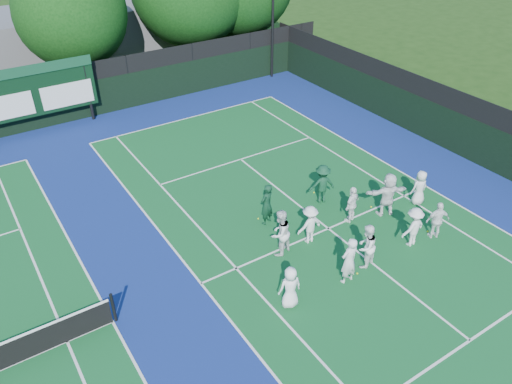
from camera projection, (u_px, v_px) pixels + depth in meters
ground at (346, 243)px, 18.35m from camera, size 120.00×120.00×0.00m
court_apron at (187, 290)px, 16.31m from camera, size 34.00×32.00×0.01m
near_court at (328, 229)px, 19.04m from camera, size 11.05×23.85×0.01m
back_fence at (57, 100)px, 26.07m from camera, size 34.00×0.08×3.00m
divider_fence_right at (485, 138)px, 22.41m from camera, size 0.08×32.00×3.00m
scoreboard at (34, 91)px, 24.86m from camera, size 6.00×0.21×3.55m
clubhouse at (84, 38)px, 33.15m from camera, size 18.00×6.00×4.00m
tree_c at (74, 15)px, 27.97m from camera, size 6.19×6.19×7.85m
tennis_ball_0 at (357, 273)px, 16.92m from camera, size 0.07×0.07×0.07m
tennis_ball_1 at (371, 207)px, 20.21m from camera, size 0.07×0.07×0.07m
tennis_ball_3 at (258, 219)px, 19.54m from camera, size 0.07×0.07×0.07m
tennis_ball_4 at (314, 192)px, 21.10m from camera, size 0.07×0.07×0.07m
tennis_ball_5 at (428, 231)px, 18.85m from camera, size 0.07×0.07×0.07m
player_front_0 at (290, 287)px, 15.35m from camera, size 0.81×0.61×1.50m
player_front_1 at (349, 261)px, 16.18m from camera, size 0.66×0.45×1.77m
player_front_2 at (366, 246)px, 16.87m from camera, size 0.96×0.84×1.68m
player_front_3 at (413, 227)px, 17.85m from camera, size 1.03×0.62×1.57m
player_front_4 at (437, 220)px, 18.22m from camera, size 0.97×0.69×1.53m
player_back_0 at (280, 233)px, 17.37m from camera, size 1.04×0.91×1.81m
player_back_1 at (310, 225)px, 18.01m from camera, size 0.99×0.58×1.52m
player_back_2 at (352, 204)px, 19.06m from camera, size 0.98×0.67×1.55m
player_back_3 at (388, 194)px, 19.38m from camera, size 1.78×1.08×1.83m
player_back_4 at (420, 188)px, 20.10m from camera, size 0.79×0.58×1.49m
coach_left at (267, 204)px, 18.90m from camera, size 0.73×0.61×1.73m
coach_right at (322, 184)px, 20.14m from camera, size 1.23×0.93×1.69m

